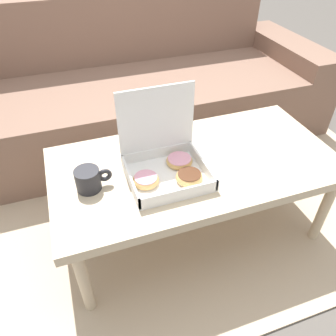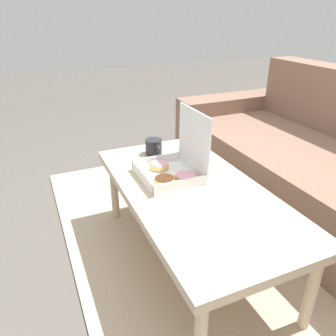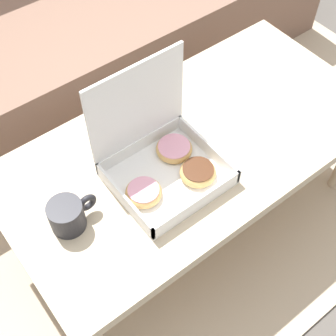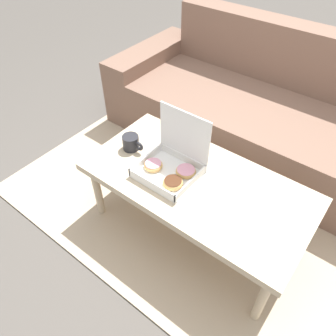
{
  "view_description": "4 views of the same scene",
  "coord_description": "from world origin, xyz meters",
  "px_view_note": "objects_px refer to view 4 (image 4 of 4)",
  "views": [
    {
      "loc": [
        -0.45,
        -1.07,
        1.25
      ],
      "look_at": [
        -0.14,
        -0.18,
        0.47
      ],
      "focal_mm": 35.0,
      "sensor_mm": 36.0,
      "label": 1
    },
    {
      "loc": [
        1.14,
        -0.74,
        1.16
      ],
      "look_at": [
        -0.14,
        -0.18,
        0.47
      ],
      "focal_mm": 35.0,
      "sensor_mm": 36.0,
      "label": 2
    },
    {
      "loc": [
        -0.61,
        -0.78,
        1.49
      ],
      "look_at": [
        -0.14,
        -0.18,
        0.47
      ],
      "focal_mm": 50.0,
      "sensor_mm": 36.0,
      "label": 3
    },
    {
      "loc": [
        0.59,
        -1.12,
        1.62
      ],
      "look_at": [
        -0.14,
        -0.18,
        0.47
      ],
      "focal_mm": 35.0,
      "sensor_mm": 36.0,
      "label": 4
    }
  ],
  "objects_px": {
    "couch": "(272,118)",
    "coffee_mug": "(131,143)",
    "pastry_box": "(172,165)",
    "coffee_table": "(197,186)"
  },
  "relations": [
    {
      "from": "pastry_box",
      "to": "coffee_mug",
      "type": "relative_size",
      "value": 2.36
    },
    {
      "from": "pastry_box",
      "to": "coffee_mug",
      "type": "xyz_separation_m",
      "value": [
        -0.3,
        0.01,
        -0.01
      ]
    },
    {
      "from": "couch",
      "to": "coffee_table",
      "type": "relative_size",
      "value": 2.03
    },
    {
      "from": "couch",
      "to": "pastry_box",
      "type": "height_order",
      "value": "couch"
    },
    {
      "from": "coffee_mug",
      "to": "pastry_box",
      "type": "bearing_deg",
      "value": -2.55
    },
    {
      "from": "pastry_box",
      "to": "couch",
      "type": "bearing_deg",
      "value": 82.26
    },
    {
      "from": "pastry_box",
      "to": "coffee_mug",
      "type": "distance_m",
      "value": 0.3
    },
    {
      "from": "pastry_box",
      "to": "coffee_table",
      "type": "bearing_deg",
      "value": 13.33
    },
    {
      "from": "coffee_table",
      "to": "pastry_box",
      "type": "xyz_separation_m",
      "value": [
        -0.13,
        -0.03,
        0.1
      ]
    },
    {
      "from": "couch",
      "to": "coffee_mug",
      "type": "distance_m",
      "value": 1.09
    }
  ]
}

